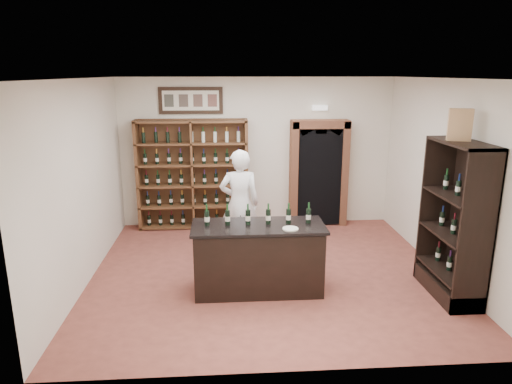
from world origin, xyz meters
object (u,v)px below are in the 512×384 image
(tasting_counter, at_px, (258,259))
(counter_bottle_0, at_px, (207,218))
(shopkeeper, at_px, (240,204))
(wine_crate, at_px, (460,125))
(side_cabinet, at_px, (454,244))
(wine_shelf, at_px, (193,174))

(tasting_counter, distance_m, counter_bottle_0, 0.95)
(shopkeeper, bearing_deg, tasting_counter, 98.85)
(shopkeeper, relative_size, wine_crate, 4.39)
(tasting_counter, distance_m, side_cabinet, 2.75)
(counter_bottle_0, relative_size, shopkeeper, 0.16)
(wine_shelf, bearing_deg, shopkeeper, -60.81)
(tasting_counter, height_order, shopkeeper, shopkeeper)
(wine_shelf, distance_m, counter_bottle_0, 2.91)
(shopkeeper, distance_m, wine_crate, 3.60)
(tasting_counter, bearing_deg, side_cabinet, -6.28)
(wine_crate, bearing_deg, wine_shelf, 161.24)
(shopkeeper, bearing_deg, wine_crate, 151.06)
(side_cabinet, relative_size, wine_crate, 5.20)
(wine_shelf, height_order, tasting_counter, wine_shelf)
(tasting_counter, bearing_deg, counter_bottle_0, 175.97)
(tasting_counter, xyz_separation_m, wine_crate, (2.66, -0.22, 1.92))
(tasting_counter, bearing_deg, wine_crate, -4.64)
(shopkeeper, bearing_deg, wine_shelf, -61.10)
(tasting_counter, relative_size, wine_crate, 4.45)
(tasting_counter, distance_m, shopkeeper, 1.44)
(counter_bottle_0, height_order, wine_crate, wine_crate)
(counter_bottle_0, distance_m, wine_crate, 3.63)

